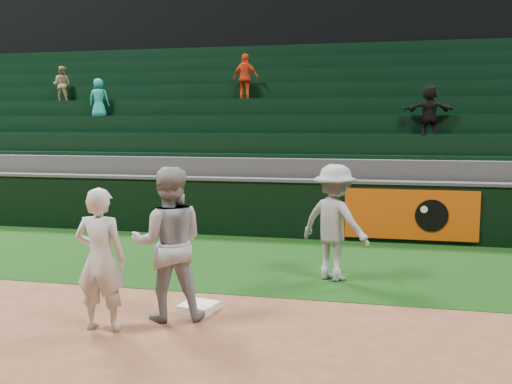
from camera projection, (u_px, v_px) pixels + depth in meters
The scene contains 9 objects.
ground at pixel (182, 314), 7.21m from camera, with size 70.00×70.00×0.00m, color brown.
foul_grass at pixel (240, 259), 10.11m from camera, with size 36.00×4.20×0.01m, color black.
upper_deck at pixel (326, 36), 23.42m from camera, with size 40.00×12.00×12.00m, color black.
first_base at pixel (199, 307), 7.32m from camera, with size 0.43×0.43×0.10m, color white.
first_baseman at pixel (101, 259), 6.57m from camera, with size 0.61×0.40×1.67m, color silver.
baserunner at pixel (169, 243), 6.95m from camera, with size 0.91×0.71×1.88m, color #989BA2.
base_coach at pixel (335, 222), 8.69m from camera, with size 1.15×0.66×1.77m, color #9598A2.
field_wall at pixel (266, 207), 12.17m from camera, with size 36.00×0.45×1.25m.
stadium_seating at pixel (293, 150), 15.70m from camera, with size 36.00×5.95×4.85m.
Camera 1 is at (2.44, -6.61, 2.37)m, focal length 40.00 mm.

